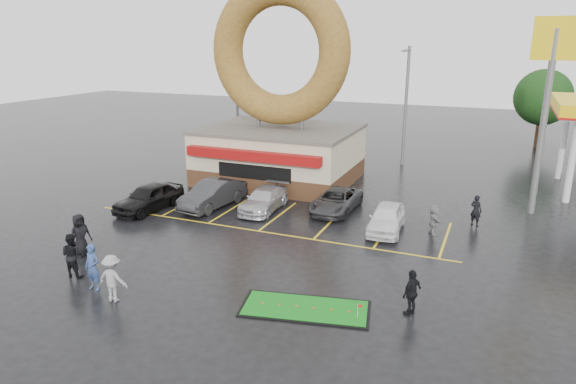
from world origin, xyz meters
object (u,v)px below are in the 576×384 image
at_px(person_blue, 93,267).
at_px(car_silver, 264,200).
at_px(dumpster, 221,163).
at_px(car_dgrey, 213,194).
at_px(streetlight_left, 237,97).
at_px(car_black, 149,197).
at_px(person_cameraman, 412,292).
at_px(car_white, 386,218).
at_px(putting_green, 305,308).
at_px(shell_sign, 550,80).
at_px(donut_shop, 279,116).
at_px(streetlight_mid, 406,103).
at_px(car_grey, 336,201).

bearing_deg(person_blue, car_silver, 82.95).
height_order(car_silver, dumpster, dumpster).
relative_size(car_dgrey, person_blue, 2.52).
bearing_deg(streetlight_left, car_silver, -56.51).
xyz_separation_m(car_silver, dumpster, (-6.81, 6.96, 0.02)).
bearing_deg(person_blue, dumpster, 107.47).
height_order(car_black, car_dgrey, car_dgrey).
xyz_separation_m(car_dgrey, person_cameraman, (12.85, -7.87, 0.08)).
xyz_separation_m(car_dgrey, car_silver, (3.01, 0.67, -0.15)).
bearing_deg(car_white, putting_green, -99.96).
xyz_separation_m(shell_sign, person_cameraman, (-4.34, -13.96, -6.52)).
relative_size(shell_sign, dumpster, 5.89).
height_order(shell_sign, car_black, shell_sign).
xyz_separation_m(donut_shop, car_dgrey, (-1.19, -7.05, -3.68)).
xyz_separation_m(shell_sign, streetlight_left, (-23.00, 7.92, -2.60)).
height_order(streetlight_left, person_blue, streetlight_left).
distance_m(car_dgrey, car_white, 10.22).
distance_m(streetlight_left, car_dgrey, 15.68).
height_order(shell_sign, car_dgrey, shell_sign).
distance_m(streetlight_mid, car_dgrey, 17.55).
distance_m(shell_sign, person_blue, 24.21).
bearing_deg(car_grey, streetlight_mid, 85.72).
relative_size(car_dgrey, car_grey, 1.05).
distance_m(shell_sign, dumpster, 22.10).
distance_m(car_grey, putting_green, 11.37).
bearing_deg(donut_shop, streetlight_mid, 48.62).
bearing_deg(person_cameraman, dumpster, -108.17).
relative_size(person_cameraman, putting_green, 0.34).
xyz_separation_m(car_white, person_blue, (-9.18, -10.82, 0.25)).
bearing_deg(donut_shop, streetlight_left, 135.22).
bearing_deg(person_cameraman, car_black, -85.76).
distance_m(car_silver, car_grey, 4.13).
relative_size(shell_sign, person_cameraman, 6.17).
bearing_deg(dumpster, person_cameraman, -36.39).
xyz_separation_m(car_white, putting_green, (-0.96, -9.08, -0.65)).
distance_m(donut_shop, putting_green, 18.53).
distance_m(donut_shop, dumpster, 6.31).
bearing_deg(dumpster, shell_sign, 2.34).
distance_m(donut_shop, car_black, 10.59).
bearing_deg(car_black, car_dgrey, 39.44).
bearing_deg(streetlight_mid, person_blue, -105.50).
relative_size(car_black, person_blue, 2.40).
distance_m(shell_sign, person_cameraman, 16.00).
bearing_deg(person_blue, streetlight_mid, 77.20).
xyz_separation_m(car_grey, dumpster, (-10.69, 5.55, 0.02)).
distance_m(car_dgrey, car_silver, 3.09).
xyz_separation_m(car_dgrey, putting_green, (9.26, -9.03, -0.75)).
bearing_deg(car_white, donut_shop, 138.27).
bearing_deg(dumpster, car_dgrey, -56.95).
bearing_deg(car_silver, putting_green, -58.95).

